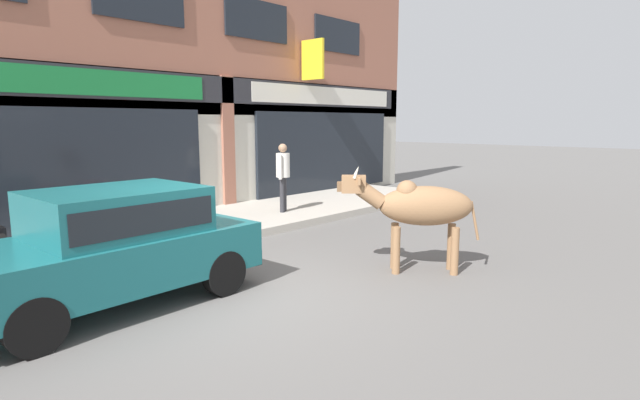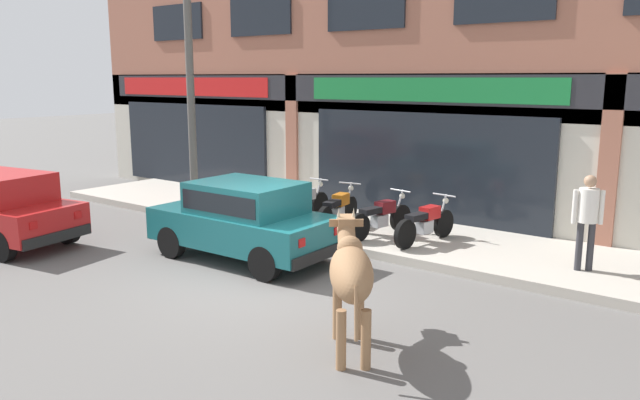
# 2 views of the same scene
# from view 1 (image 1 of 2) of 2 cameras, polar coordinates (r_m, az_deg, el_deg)

# --- Properties ---
(ground_plane) EXTENTS (90.00, 90.00, 0.00)m
(ground_plane) POSITION_cam_1_polar(r_m,az_deg,el_deg) (6.91, -9.17, -10.35)
(ground_plane) COLOR #605E5B
(sidewalk) EXTENTS (19.00, 3.00, 0.17)m
(sidewalk) POSITION_cam_1_polar(r_m,az_deg,el_deg) (9.95, -22.68, -4.45)
(sidewalk) COLOR #B7AFA3
(sidewalk) RESTS_ON ground
(shop_building) EXTENTS (23.00, 1.40, 8.14)m
(shop_building) POSITION_cam_1_polar(r_m,az_deg,el_deg) (11.44, -27.76, 15.88)
(shop_building) COLOR #9E604C
(shop_building) RESTS_ON ground
(cow) EXTENTS (1.53, 1.80, 1.61)m
(cow) POSITION_cam_1_polar(r_m,az_deg,el_deg) (7.64, 11.21, -0.75)
(cow) COLOR #936B47
(cow) RESTS_ON ground
(car_1) EXTENTS (3.64, 1.67, 1.46)m
(car_1) POSITION_cam_1_polar(r_m,az_deg,el_deg) (6.65, -22.50, -4.38)
(car_1) COLOR black
(car_1) RESTS_ON ground
(motorcycle_1) EXTENTS (0.57, 1.80, 0.88)m
(motorcycle_1) POSITION_cam_1_polar(r_m,az_deg,el_deg) (9.14, -27.81, -2.94)
(motorcycle_1) COLOR black
(motorcycle_1) RESTS_ON sidewalk
(motorcycle_2) EXTENTS (0.61, 1.80, 0.88)m
(motorcycle_2) POSITION_cam_1_polar(r_m,az_deg,el_deg) (9.47, -21.13, -2.12)
(motorcycle_2) COLOR black
(motorcycle_2) RESTS_ON sidewalk
(motorcycle_3) EXTENTS (0.57, 1.81, 0.88)m
(motorcycle_3) POSITION_cam_1_polar(r_m,az_deg,el_deg) (9.99, -16.39, -1.32)
(motorcycle_3) COLOR black
(motorcycle_3) RESTS_ON sidewalk
(pedestrian) EXTENTS (0.44, 0.32, 1.60)m
(pedestrian) POSITION_cam_1_polar(r_m,az_deg,el_deg) (11.70, -4.26, 3.43)
(pedestrian) COLOR #2D2D33
(pedestrian) RESTS_ON sidewalk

